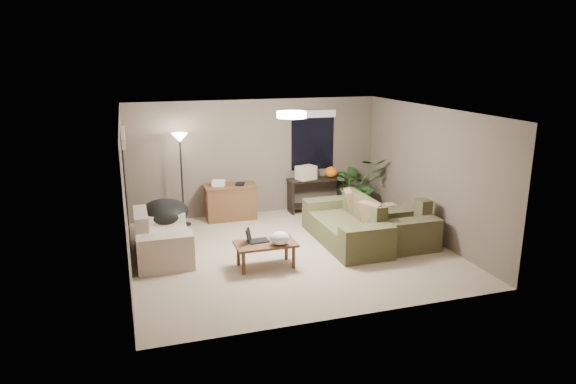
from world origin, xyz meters
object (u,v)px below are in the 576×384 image
object	(u,v)px
papasan_chair	(165,217)
floor_lamp	(180,149)
desk	(231,202)
cat_scratching_post	(389,217)
loveseat	(161,241)
armchair	(406,230)
main_sofa	(347,227)
console_table	(316,192)
houseplant	(358,190)
coffee_table	(266,246)

from	to	relation	value
papasan_chair	floor_lamp	size ratio (longest dim) A/B	0.62
desk	papasan_chair	size ratio (longest dim) A/B	0.92
floor_lamp	cat_scratching_post	size ratio (longest dim) A/B	3.82
loveseat	armchair	bearing A→B (deg)	-10.38
desk	floor_lamp	bearing A→B (deg)	-174.18
desk	floor_lamp	distance (m)	1.59
loveseat	cat_scratching_post	xyz separation A→B (m)	(4.54, 0.22, -0.08)
main_sofa	console_table	bearing A→B (deg)	85.87
cat_scratching_post	loveseat	bearing A→B (deg)	-177.26
console_table	cat_scratching_post	bearing A→B (deg)	-57.15
main_sofa	floor_lamp	world-z (taller)	floor_lamp
floor_lamp	houseplant	bearing A→B (deg)	-3.34
armchair	cat_scratching_post	world-z (taller)	armchair
main_sofa	papasan_chair	xyz separation A→B (m)	(-3.25, 1.12, 0.17)
main_sofa	floor_lamp	bearing A→B (deg)	145.48
coffee_table	houseplant	xyz separation A→B (m)	(2.78, 2.38, 0.13)
loveseat	papasan_chair	world-z (taller)	loveseat
console_table	houseplant	world-z (taller)	houseplant
coffee_table	console_table	bearing A→B (deg)	54.96
papasan_chair	cat_scratching_post	world-z (taller)	papasan_chair
armchair	coffee_table	size ratio (longest dim) A/B	1.00
coffee_table	desk	distance (m)	2.71
floor_lamp	houseplant	world-z (taller)	floor_lamp
loveseat	armchair	size ratio (longest dim) A/B	1.60
armchair	desk	distance (m)	3.74
main_sofa	cat_scratching_post	bearing A→B (deg)	23.61
loveseat	armchair	world-z (taller)	same
console_table	cat_scratching_post	size ratio (longest dim) A/B	2.60
papasan_chair	houseplant	distance (m)	4.30
cat_scratching_post	console_table	bearing A→B (deg)	122.85
main_sofa	houseplant	distance (m)	2.00
loveseat	console_table	world-z (taller)	loveseat
cat_scratching_post	desk	bearing A→B (deg)	152.58
coffee_table	cat_scratching_post	distance (m)	3.15
armchair	desk	world-z (taller)	armchair
floor_lamp	cat_scratching_post	distance (m)	4.44
desk	cat_scratching_post	xyz separation A→B (m)	(2.96, -1.53, -0.16)
main_sofa	loveseat	distance (m)	3.40
houseplant	cat_scratching_post	world-z (taller)	houseplant
desk	console_table	xyz separation A→B (m)	(1.95, 0.02, 0.06)
papasan_chair	armchair	bearing A→B (deg)	-21.16
armchair	cat_scratching_post	xyz separation A→B (m)	(0.22, 1.01, -0.08)
main_sofa	loveseat	xyz separation A→B (m)	(-3.39, 0.29, 0.00)
houseplant	main_sofa	bearing A→B (deg)	-120.57
desk	floor_lamp	xyz separation A→B (m)	(-1.01, -0.10, 1.22)
armchair	cat_scratching_post	size ratio (longest dim) A/B	2.00
papasan_chair	houseplant	world-z (taller)	houseplant
main_sofa	loveseat	bearing A→B (deg)	175.16
armchair	papasan_chair	world-z (taller)	armchair
armchair	loveseat	bearing A→B (deg)	169.62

